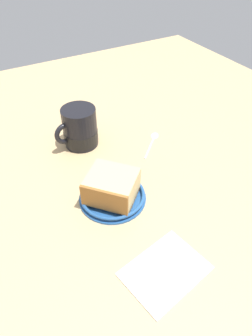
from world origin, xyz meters
TOP-DOWN VIEW (x-y plane):
  - ground_plane at (0.00, 0.00)cm, footprint 142.36×142.36cm
  - small_plate at (-5.70, 3.90)cm, footprint 13.96×13.96cm
  - cake_slice at (-5.88, 4.10)cm, footprint 13.05×12.99cm
  - tea_mug at (15.24, 2.00)cm, footprint 8.59×11.30cm
  - teaspoon at (7.60, -15.00)cm, footprint 8.71×9.30cm
  - folded_napkin at (-24.77, 3.95)cm, footprint 12.25×15.21cm

SIDE VIEW (x-z plane):
  - ground_plane at x=0.00cm, z-range -3.97..0.00cm
  - folded_napkin at x=-24.77cm, z-range 0.00..0.60cm
  - teaspoon at x=7.60cm, z-range -0.05..0.75cm
  - small_plate at x=-5.70cm, z-range -0.01..1.60cm
  - cake_slice at x=-5.88cm, z-range 0.95..6.55cm
  - tea_mug at x=15.24cm, z-range -0.50..9.56cm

